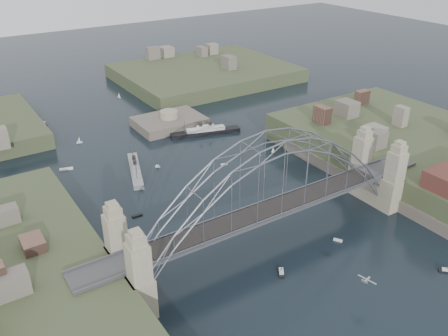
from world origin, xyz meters
TOP-DOWN VIEW (x-y plane):
  - ground at (0.00, 0.00)m, footprint 500.00×500.00m
  - bridge at (0.00, 0.00)m, footprint 84.00×13.80m
  - shore_east at (57.32, 0.00)m, footprint 50.50×90.00m
  - headland_ne at (50.00, 110.00)m, footprint 70.00×55.00m
  - fort_island at (12.00, 70.00)m, footprint 22.00×16.00m
  - naval_cruiser_near at (-11.10, 45.24)m, footprint 8.80×19.72m
  - naval_cruiser_far at (-27.29, 88.91)m, footprint 10.75×12.85m
  - ocean_liner at (18.65, 57.57)m, footprint 22.64×9.07m
  - aeroplane at (2.91, -23.28)m, footprint 1.99×3.57m
  - small_boat_a at (-19.64, 24.75)m, footprint 2.44×0.84m
  - small_boat_b at (11.67, 35.90)m, footprint 1.96×1.02m
  - small_boat_c at (-4.47, -9.23)m, footprint 2.55×3.06m
  - small_boat_d at (28.02, 34.53)m, footprint 1.82×1.93m
  - small_boat_e at (-26.41, 57.22)m, footprint 3.83×2.18m
  - small_boat_f at (-4.70, 44.75)m, footprint 1.23×1.39m
  - small_boat_g at (22.77, -26.45)m, footprint 2.69×2.65m
  - small_boat_h at (-17.65, 72.87)m, footprint 1.81×1.30m
  - small_boat_i at (28.97, 9.29)m, footprint 1.95×2.10m
  - small_boat_k at (8.90, 106.53)m, footprint 1.06×1.86m
  - small_boat_l at (-44.25, 31.87)m, footprint 2.90×2.22m
  - small_boat_m at (12.42, -7.58)m, footprint 1.50×1.91m

SIDE VIEW (x-z plane):
  - fort_island at x=12.00m, z-range -5.04..4.36m
  - ground at x=0.00m, z-range 0.00..0.00m
  - small_boat_a at x=-19.64m, z-range -0.08..0.38m
  - small_boat_b at x=11.67m, z-range -0.08..0.38m
  - small_boat_e at x=-26.41m, z-range -0.08..0.38m
  - small_boat_m at x=12.42m, z-range -0.08..0.38m
  - small_boat_c at x=-4.47m, z-range -0.43..0.99m
  - small_boat_g at x=22.77m, z-range -0.43..0.99m
  - small_boat_l at x=-44.25m, z-range -0.43..0.99m
  - small_boat_i at x=28.97m, z-range -0.43..1.00m
  - small_boat_f at x=-4.70m, z-range -0.41..1.02m
  - headland_ne at x=50.00m, z-range -4.00..5.50m
  - naval_cruiser_far at x=-27.29m, z-range -1.72..3.27m
  - ocean_liner at x=18.65m, z-range -1.92..3.64m
  - naval_cruiser_near at x=-11.10m, z-range -2.06..3.91m
  - small_boat_d at x=28.02m, z-range -0.25..2.13m
  - small_boat_k at x=8.90m, z-range -0.21..2.16m
  - small_boat_h at x=-17.65m, z-range -0.19..2.18m
  - shore_east at x=57.32m, z-range -4.03..7.97m
  - aeroplane at x=2.91m, z-range 4.66..5.18m
  - bridge at x=0.00m, z-range 0.02..24.62m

